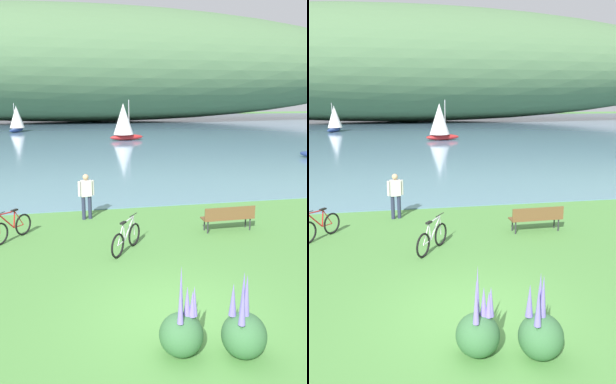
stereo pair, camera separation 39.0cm
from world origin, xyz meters
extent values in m
plane|color=#518E42|center=(0.00, 0.00, 0.00)|extent=(200.00, 200.00, 0.00)
cube|color=#5B7F9E|center=(0.00, 48.46, 0.02)|extent=(180.00, 80.00, 0.04)
ellipsoid|color=#4C7047|center=(1.93, 65.87, 9.54)|extent=(116.54, 28.00, 18.99)
cube|color=brown|center=(3.15, 5.00, 0.45)|extent=(1.81, 0.52, 0.05)
cube|color=brown|center=(3.15, 4.79, 0.68)|extent=(1.80, 0.08, 0.40)
cylinder|color=#2D2D33|center=(2.38, 5.15, 0.23)|extent=(0.05, 0.05, 0.45)
cylinder|color=#2D2D33|center=(3.91, 5.18, 0.23)|extent=(0.05, 0.05, 0.45)
cylinder|color=#2D2D33|center=(2.39, 4.81, 0.23)|extent=(0.05, 0.05, 0.45)
cylinder|color=#2D2D33|center=(3.92, 4.85, 0.23)|extent=(0.05, 0.05, 0.45)
torus|color=black|center=(-0.21, 4.20, 0.36)|extent=(0.47, 0.62, 0.72)
torus|color=black|center=(-0.82, 3.35, 0.36)|extent=(0.47, 0.62, 0.72)
cylinder|color=silver|center=(-0.40, 3.93, 0.67)|extent=(0.39, 0.52, 0.61)
cylinder|color=silver|center=(-0.43, 3.90, 0.94)|extent=(0.42, 0.56, 0.09)
cylinder|color=silver|center=(-0.60, 3.67, 0.65)|extent=(0.11, 0.13, 0.54)
cylinder|color=silver|center=(-0.70, 3.53, 0.37)|extent=(0.27, 0.36, 0.05)
cylinder|color=silver|center=(-0.72, 3.49, 0.64)|extent=(0.24, 0.32, 0.56)
cylinder|color=silver|center=(-0.22, 4.18, 0.66)|extent=(0.08, 0.09, 0.60)
cube|color=black|center=(-0.62, 3.63, 0.94)|extent=(0.22, 0.25, 0.05)
cylinder|color=black|center=(-0.24, 4.16, 1.00)|extent=(0.30, 0.40, 0.02)
torus|color=black|center=(-3.64, 5.94, 0.36)|extent=(0.48, 0.61, 0.72)
cylinder|color=red|center=(-4.06, 5.37, 0.67)|extent=(0.40, 0.51, 0.61)
cylinder|color=red|center=(-4.04, 5.40, 0.94)|extent=(0.42, 0.55, 0.09)
cylinder|color=red|center=(-3.87, 5.63, 0.65)|extent=(0.11, 0.13, 0.54)
cylinder|color=red|center=(-3.76, 5.77, 0.37)|extent=(0.28, 0.36, 0.05)
cylinder|color=red|center=(-3.74, 5.80, 0.64)|extent=(0.24, 0.31, 0.56)
cube|color=black|center=(-3.84, 5.66, 0.94)|extent=(0.22, 0.25, 0.05)
cylinder|color=#282D47|center=(-1.60, 7.29, 0.44)|extent=(0.14, 0.14, 0.88)
cylinder|color=#282D47|center=(-1.37, 7.34, 0.44)|extent=(0.14, 0.14, 0.88)
cube|color=silver|center=(-1.49, 7.32, 1.18)|extent=(0.42, 0.30, 0.60)
sphere|color=tan|center=(-1.49, 7.32, 1.60)|extent=(0.22, 0.22, 0.22)
cylinder|color=silver|center=(-1.74, 7.26, 1.18)|extent=(0.09, 0.09, 0.56)
cylinder|color=silver|center=(-1.23, 7.37, 1.18)|extent=(0.09, 0.09, 0.56)
ellipsoid|color=#386B3D|center=(0.80, -1.59, 0.40)|extent=(0.80, 0.80, 0.81)
cylinder|color=#386B3D|center=(0.64, -1.81, 0.71)|extent=(0.02, 0.02, 0.12)
cone|color=#7A6BC6|center=(0.64, -1.81, 1.14)|extent=(0.12, 0.12, 0.74)
cylinder|color=#386B3D|center=(0.77, -1.53, 0.71)|extent=(0.02, 0.02, 0.12)
cone|color=#7A6BC6|center=(0.77, -1.53, 1.18)|extent=(0.13, 0.13, 0.83)
cylinder|color=#386B3D|center=(0.60, -1.50, 0.71)|extent=(0.02, 0.02, 0.12)
cone|color=#7A6BC6|center=(0.60, -1.50, 1.07)|extent=(0.14, 0.14, 0.60)
cylinder|color=#386B3D|center=(0.81, -1.59, 0.71)|extent=(0.02, 0.02, 0.12)
cone|color=#7A6BC6|center=(0.81, -1.59, 1.17)|extent=(0.14, 0.14, 0.80)
ellipsoid|color=#386B3D|center=(-0.27, -1.32, 0.39)|extent=(0.79, 0.79, 0.77)
cylinder|color=#386B3D|center=(-0.17, -1.31, 0.68)|extent=(0.02, 0.02, 0.12)
cone|color=#8470D1|center=(-0.17, -1.31, 1.02)|extent=(0.13, 0.13, 0.56)
cylinder|color=#386B3D|center=(-0.27, -1.28, 0.68)|extent=(0.02, 0.02, 0.12)
cone|color=#8470D1|center=(-0.27, -1.28, 1.21)|extent=(0.10, 0.10, 0.94)
cylinder|color=#386B3D|center=(-0.35, -1.52, 0.68)|extent=(0.02, 0.02, 0.12)
cone|color=#8470D1|center=(-0.35, -1.52, 1.14)|extent=(0.11, 0.11, 0.81)
cylinder|color=#386B3D|center=(-0.04, -1.32, 0.68)|extent=(0.02, 0.02, 0.12)
cone|color=#8470D1|center=(-0.04, -1.32, 1.02)|extent=(0.13, 0.13, 0.56)
cylinder|color=#386B3D|center=(-0.08, -1.34, 0.68)|extent=(0.02, 0.02, 0.12)
cone|color=#8470D1|center=(-0.08, -1.34, 0.98)|extent=(0.13, 0.13, 0.48)
ellipsoid|color=navy|center=(-8.20, 45.94, 0.30)|extent=(1.94, 3.11, 0.53)
cylinder|color=#B2B2B2|center=(-8.29, 45.72, 2.07)|extent=(0.08, 0.08, 3.01)
cone|color=white|center=(-8.09, 46.20, 1.92)|extent=(2.34, 2.34, 2.71)
ellipsoid|color=#B22323|center=(3.88, 33.90, 0.34)|extent=(3.53, 1.40, 0.60)
cylinder|color=#B2B2B2|center=(4.15, 33.94, 2.36)|extent=(0.09, 0.09, 3.43)
cone|color=white|center=(3.56, 33.86, 2.18)|extent=(2.28, 2.28, 3.09)
camera|label=1|loc=(-2.08, -7.52, 4.52)|focal=38.14mm
camera|label=2|loc=(-1.70, -7.59, 4.52)|focal=38.14mm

